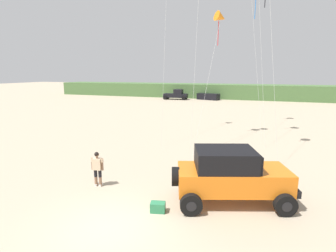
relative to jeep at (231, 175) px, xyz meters
The scene contains 8 objects.
ground_plane 5.05m from the jeep, 138.89° to the right, with size 220.00×220.00×0.00m, color tan.
dune_ridge 45.28m from the jeep, 88.58° to the left, with size 90.00×6.61×2.82m, color #4C703D.
jeep is the anchor object (origin of this frame).
person_watching 6.04m from the jeep, behind, with size 0.62×0.34×1.67m.
cooler_box 3.21m from the jeep, 145.99° to the right, with size 0.56×0.36×0.38m, color #2D7F51.
distant_pickup 41.86m from the jeep, 110.46° to the left, with size 4.72×2.65×1.98m.
distant_sedan 41.67m from the jeep, 101.93° to the left, with size 4.20×1.70×1.20m, color black.
kite_green_box 14.15m from the jeep, 101.76° to the left, with size 1.19×6.57×9.88m.
Camera 1 is at (4.59, -7.12, 5.26)m, focal length 28.28 mm.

